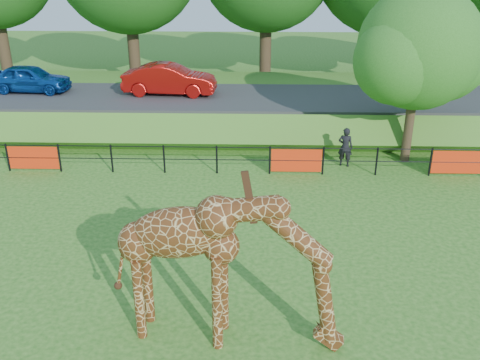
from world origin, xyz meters
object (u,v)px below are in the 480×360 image
Objects in this scene: tree_east at (421,53)px; visitor at (345,147)px; giraffe at (227,269)px; car_red at (170,79)px; car_blue at (30,78)px.

visitor is at bearing -164.73° from tree_east.
tree_east reaches higher than visitor.
visitor is 4.45m from tree_east.
tree_east is at bearing 66.58° from giraffe.
giraffe reaches higher than car_red.
car_red is at bearing 110.91° from giraffe.
giraffe is at bearing -163.49° from car_red.
giraffe is 1.29× the size of car_blue.
visitor is at bearing 76.41° from giraffe.
giraffe is at bearing 85.80° from visitor.
tree_east is (17.09, -4.97, 2.21)m from car_blue.
car_red reaches higher than car_blue.
car_blue is 2.46× the size of visitor.
giraffe is at bearing -121.56° from tree_east.
car_red is at bearing -17.89° from visitor.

